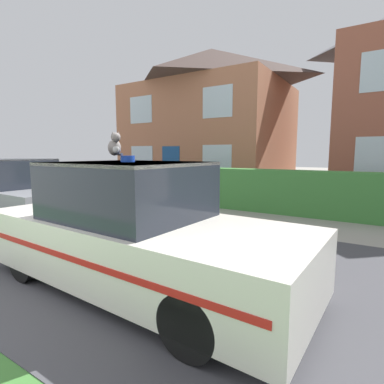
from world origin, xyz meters
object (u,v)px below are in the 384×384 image
police_car (135,231)px  cat (115,146)px  neighbour_car_far (14,192)px  house_left (211,117)px

police_car → cat: bearing=-141.2°
police_car → cat: (-0.18, -0.14, 1.11)m
police_car → neighbour_car_far: bearing=169.3°
police_car → cat: size_ratio=14.66×
neighbour_car_far → cat: bearing=-13.3°
cat → house_left: bearing=145.2°
neighbour_car_far → police_car: bearing=-11.5°
police_car → neighbour_car_far: 5.69m
police_car → neighbour_car_far: (-5.54, 1.27, 0.00)m
cat → house_left: (-5.30, 12.06, 1.88)m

